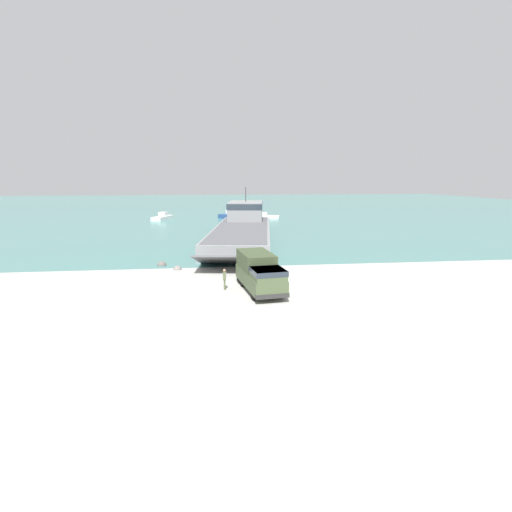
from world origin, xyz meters
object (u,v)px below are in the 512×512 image
Objects in this scene: soldier_on_ramp at (224,278)px; moored_boat_a at (163,217)px; landing_craft at (243,226)px; military_truck at (260,272)px; moored_boat_b at (234,214)px; moored_boat_c at (264,216)px.

soldier_on_ramp reaches higher than moored_boat_a.
landing_craft is 28.45m from military_truck.
moored_boat_c is at bearing 16.22° from moored_boat_b.
military_truck reaches higher than moored_boat_c.
military_truck is 4.38× the size of soldier_on_ramp.
moored_boat_a reaches higher than moored_boat_c.
military_truck is at bearing -84.06° from landing_craft.
landing_craft is 32.41m from moored_boat_a.
landing_craft is 4.83× the size of moored_boat_b.
landing_craft is 22.17× the size of soldier_on_ramp.
moored_boat_a is at bearing -174.19° from military_truck.
soldier_on_ramp reaches higher than moored_boat_c.
moored_boat_a is 22.02m from moored_boat_c.
moored_boat_c is at bearing 164.11° from military_truck.
soldier_on_ramp is 57.96m from moored_boat_c.
moored_boat_a is at bearing 125.43° from landing_craft.
landing_craft reaches higher than moored_boat_a.
soldier_on_ramp is 0.24× the size of moored_boat_c.
moored_boat_b is 7.41m from moored_boat_c.
moored_boat_b is (15.39, 3.48, 0.10)m from moored_boat_a.
moored_boat_c is (8.44, 57.43, -1.05)m from military_truck.
military_truck reaches higher than soldier_on_ramp.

